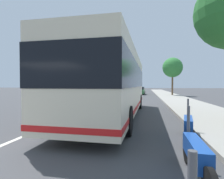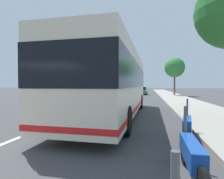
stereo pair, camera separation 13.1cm
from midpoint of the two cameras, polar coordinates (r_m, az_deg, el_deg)
name	(u,v)px [view 1 (the left image)]	position (r m, az deg, el deg)	size (l,w,h in m)	color
sidewalk_curb	(208,114)	(11.71, 27.51, -6.75)	(110.00, 3.60, 0.14)	#9E998E
lane_divider_line	(83,111)	(11.93, -9.31, -6.79)	(110.00, 0.16, 0.01)	silver
coach_bus	(114,82)	(9.83, 0.15, 2.44)	(11.29, 2.82, 3.33)	beige
motorcycle_nearest_curb	(196,155)	(3.64, 23.82, -18.41)	(2.26, 0.28, 1.26)	black
motorcycle_far_end	(188,125)	(6.15, 22.21, -10.39)	(2.12, 0.50, 1.23)	black
car_side_street	(118,90)	(38.63, 1.84, -0.08)	(4.41, 2.00, 1.46)	#2D7238
car_behind_bus	(139,91)	(33.33, 8.48, -0.42)	(4.73, 2.08, 1.37)	#2D7238
roadside_tree_far_block	(172,68)	(30.17, 18.33, 6.54)	(3.09, 3.09, 6.01)	brown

